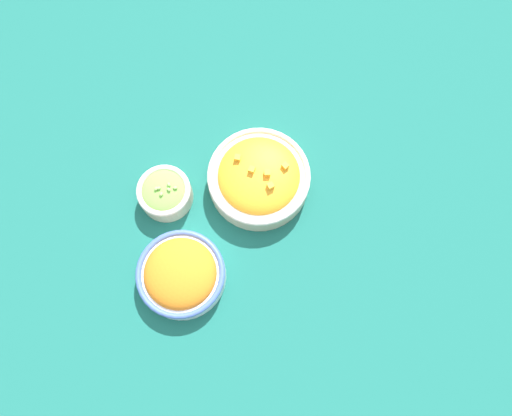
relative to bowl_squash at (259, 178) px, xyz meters
The scene contains 4 objects.
ground_plane 0.08m from the bowl_squash, 77.10° to the left, with size 3.00×3.00×0.00m, color #196056.
bowl_squash is the anchor object (origin of this frame).
bowl_lettuce 0.20m from the bowl_squash, ahead, with size 0.11×0.11×0.07m.
bowl_carrots 0.26m from the bowl_squash, 44.84° to the left, with size 0.18×0.18×0.07m.
Camera 1 is at (0.04, 0.29, 1.04)m, focal length 35.00 mm.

